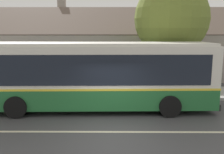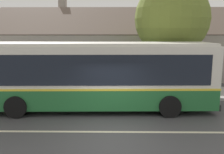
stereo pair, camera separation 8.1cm
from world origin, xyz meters
The scene contains 8 objects.
ground_plane centered at (0.00, 0.00, 0.00)m, with size 300.00×300.00×0.00m, color #424244.
sidewalk_far centered at (0.00, 6.00, 0.07)m, with size 60.00×3.00×0.15m, color #9E9E99.
lane_divider_stripe centered at (0.00, 0.00, 0.00)m, with size 60.00×0.16×0.01m, color beige.
community_building centered at (1.38, 14.40, 1.92)m, with size 23.54×10.08×7.06m.
transit_bus centered at (-1.09, 2.90, 1.77)m, with size 11.99×2.97×3.31m.
bench_by_building centered at (-6.60, 5.60, 0.56)m, with size 1.53×0.51×0.94m.
street_tree_primary centered at (3.63, 6.81, 4.61)m, with size 4.62×4.62×6.93m.
bus_stop_sign centered at (5.36, 4.99, 1.64)m, with size 0.36×0.07×2.40m.
Camera 2 is at (0.13, -9.11, 3.82)m, focal length 40.00 mm.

